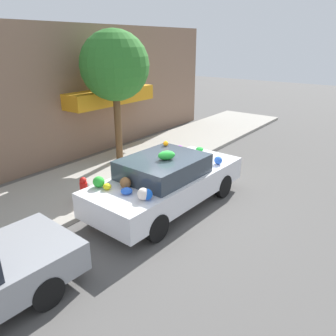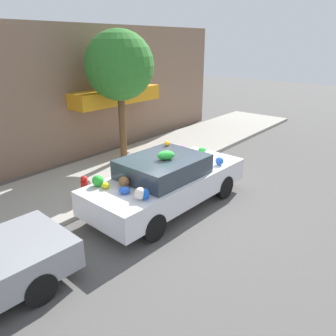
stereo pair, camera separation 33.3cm
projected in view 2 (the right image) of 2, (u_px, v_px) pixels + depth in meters
The scene contains 6 objects.
ground_plane at pixel (163, 204), 8.89m from camera, with size 60.00×60.00×0.00m, color #565451.
sidewalk_curb at pixel (99, 177), 10.47m from camera, with size 24.00×3.20×0.12m.
building_facade at pixel (55, 98), 11.07m from camera, with size 18.00×1.20×4.72m.
street_tree at pixel (119, 66), 10.82m from camera, with size 2.30×2.30×4.41m.
fire_hydrant at pixel (85, 188), 8.73m from camera, with size 0.20×0.20×0.70m.
art_car at pixel (167, 180), 8.49m from camera, with size 4.65×2.01×1.65m.
Camera 2 is at (-6.04, -5.14, 4.14)m, focal length 35.00 mm.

